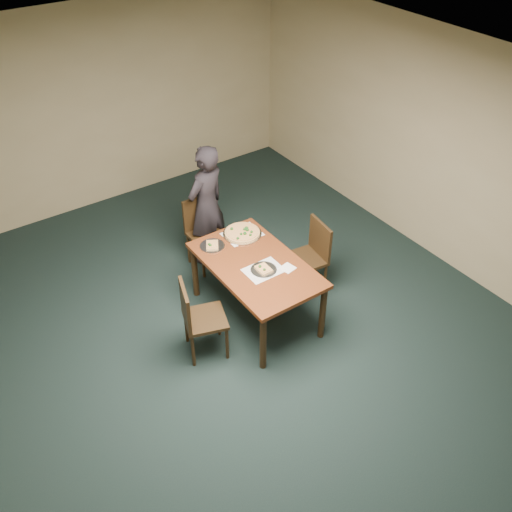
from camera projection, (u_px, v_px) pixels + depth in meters
ground at (259, 368)px, 5.95m from camera, size 8.00×8.00×0.00m
room_shell at (259, 232)px, 4.88m from camera, size 8.00×8.00×8.00m
dining_table at (256, 270)px, 6.18m from camera, size 0.90×1.50×0.75m
chair_far at (204, 228)px, 7.05m from camera, size 0.42×0.42×0.91m
chair_left at (197, 316)px, 5.82m from camera, size 0.53×0.53×0.91m
chair_right at (311, 253)px, 6.65m from camera, size 0.47×0.47×0.91m
diner at (207, 206)px, 6.93m from camera, size 0.67×0.54×1.60m
placemat_main at (242, 234)px, 6.54m from camera, size 0.42×0.32×0.00m
placemat_near at (264, 270)px, 6.03m from camera, size 0.40×0.30×0.00m
pizza_pan at (242, 233)px, 6.53m from camera, size 0.45×0.45×0.07m
slice_plate_near at (264, 269)px, 6.02m from camera, size 0.28×0.28×0.06m
slice_plate_far at (212, 245)px, 6.36m from camera, size 0.28×0.28×0.06m
napkin at (288, 268)px, 6.05m from camera, size 0.16×0.16×0.01m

